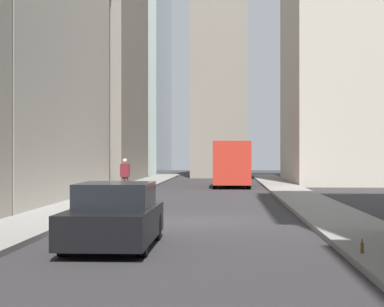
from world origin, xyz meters
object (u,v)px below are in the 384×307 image
(delivery_truck, at_px, (232,164))
(discarded_bottle, at_px, (362,247))
(sedan_black, at_px, (114,217))
(pedestrian, at_px, (125,175))

(delivery_truck, relative_size, discarded_bottle, 23.93)
(sedan_black, distance_m, pedestrian, 18.06)
(delivery_truck, height_order, pedestrian, delivery_truck)
(pedestrian, height_order, discarded_bottle, pedestrian)
(delivery_truck, xyz_separation_m, pedestrian, (-10.05, 5.25, -0.39))
(pedestrian, xyz_separation_m, discarded_bottle, (-19.51, -7.53, -0.82))
(pedestrian, bearing_deg, discarded_bottle, -158.88)
(sedan_black, bearing_deg, discarded_bottle, -107.59)
(pedestrian, bearing_deg, sedan_black, -172.22)
(sedan_black, height_order, pedestrian, pedestrian)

